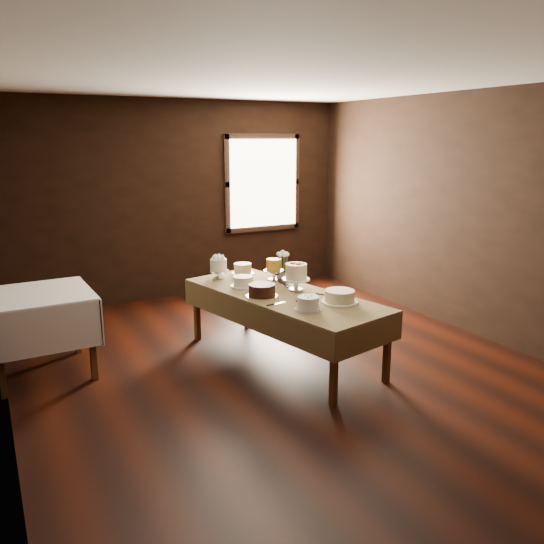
{
  "coord_description": "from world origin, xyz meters",
  "views": [
    {
      "loc": [
        -2.53,
        -4.59,
        2.26
      ],
      "look_at": [
        0.0,
        0.2,
        0.95
      ],
      "focal_mm": 36.5,
      "sensor_mm": 36.0,
      "label": 1
    }
  ],
  "objects_px": {
    "cake_speckled": "(243,269)",
    "cake_server_c": "(264,289)",
    "cake_meringue": "(219,269)",
    "cake_server_e": "(281,303)",
    "cake_cream": "(340,297)",
    "cake_chocolate": "(262,291)",
    "cake_flowers": "(296,278)",
    "side_table": "(38,303)",
    "cake_server_b": "(331,296)",
    "cake_lattice": "(243,282)",
    "flower_vase": "(283,277)",
    "cake_swirl": "(308,304)",
    "display_table": "(283,298)",
    "cake_server_a": "(306,298)",
    "cake_caramel": "(274,271)",
    "cake_server_d": "(284,284)"
  },
  "relations": [
    {
      "from": "cake_speckled",
      "to": "cake_server_c",
      "type": "height_order",
      "value": "cake_speckled"
    },
    {
      "from": "cake_meringue",
      "to": "cake_server_e",
      "type": "distance_m",
      "value": 1.18
    },
    {
      "from": "cake_cream",
      "to": "cake_server_e",
      "type": "distance_m",
      "value": 0.57
    },
    {
      "from": "cake_chocolate",
      "to": "cake_server_e",
      "type": "relative_size",
      "value": 1.42
    },
    {
      "from": "cake_flowers",
      "to": "side_table",
      "type": "bearing_deg",
      "value": 163.39
    },
    {
      "from": "cake_server_b",
      "to": "cake_lattice",
      "type": "bearing_deg",
      "value": -169.41
    },
    {
      "from": "cake_chocolate",
      "to": "flower_vase",
      "type": "relative_size",
      "value": 2.4
    },
    {
      "from": "cake_flowers",
      "to": "cake_swirl",
      "type": "bearing_deg",
      "value": -110.91
    },
    {
      "from": "display_table",
      "to": "flower_vase",
      "type": "relative_size",
      "value": 17.23
    },
    {
      "from": "cake_server_c",
      "to": "cake_cream",
      "type": "bearing_deg",
      "value": -168.3
    },
    {
      "from": "cake_server_e",
      "to": "flower_vase",
      "type": "height_order",
      "value": "flower_vase"
    },
    {
      "from": "cake_meringue",
      "to": "cake_server_a",
      "type": "distance_m",
      "value": 1.23
    },
    {
      "from": "cake_speckled",
      "to": "cake_swirl",
      "type": "xyz_separation_m",
      "value": [
        -0.06,
        -1.56,
        0.0
      ]
    },
    {
      "from": "cake_caramel",
      "to": "cake_server_a",
      "type": "height_order",
      "value": "cake_caramel"
    },
    {
      "from": "cake_server_e",
      "to": "cake_meringue",
      "type": "bearing_deg",
      "value": 88.89
    },
    {
      "from": "cake_server_d",
      "to": "cake_speckled",
      "type": "bearing_deg",
      "value": 30.27
    },
    {
      "from": "cake_speckled",
      "to": "cake_server_c",
      "type": "xyz_separation_m",
      "value": [
        -0.1,
        -0.73,
        -0.05
      ]
    },
    {
      "from": "cake_meringue",
      "to": "cake_caramel",
      "type": "height_order",
      "value": "cake_caramel"
    },
    {
      "from": "cake_flowers",
      "to": "cake_swirl",
      "type": "height_order",
      "value": "cake_flowers"
    },
    {
      "from": "flower_vase",
      "to": "cake_server_d",
      "type": "bearing_deg",
      "value": -107.7
    },
    {
      "from": "cake_caramel",
      "to": "cake_server_e",
      "type": "distance_m",
      "value": 0.89
    },
    {
      "from": "cake_speckled",
      "to": "cake_server_a",
      "type": "relative_size",
      "value": 1.09
    },
    {
      "from": "side_table",
      "to": "cake_server_a",
      "type": "distance_m",
      "value": 2.6
    },
    {
      "from": "cake_cream",
      "to": "cake_server_d",
      "type": "height_order",
      "value": "cake_cream"
    },
    {
      "from": "cake_server_a",
      "to": "side_table",
      "type": "bearing_deg",
      "value": 133.95
    },
    {
      "from": "cake_chocolate",
      "to": "cake_cream",
      "type": "xyz_separation_m",
      "value": [
        0.57,
        -0.54,
        -0.0
      ]
    },
    {
      "from": "cake_server_a",
      "to": "cake_cream",
      "type": "bearing_deg",
      "value": -76.31
    },
    {
      "from": "side_table",
      "to": "cake_server_c",
      "type": "relative_size",
      "value": 4.18
    },
    {
      "from": "flower_vase",
      "to": "cake_chocolate",
      "type": "bearing_deg",
      "value": -140.14
    },
    {
      "from": "cake_server_a",
      "to": "cake_speckled",
      "type": "bearing_deg",
      "value": 73.56
    },
    {
      "from": "display_table",
      "to": "cake_caramel",
      "type": "distance_m",
      "value": 0.58
    },
    {
      "from": "cake_meringue",
      "to": "cake_server_d",
      "type": "xyz_separation_m",
      "value": [
        0.53,
        -0.57,
        -0.1
      ]
    },
    {
      "from": "cake_caramel",
      "to": "flower_vase",
      "type": "height_order",
      "value": "cake_caramel"
    },
    {
      "from": "cake_server_b",
      "to": "cake_server_d",
      "type": "relative_size",
      "value": 1.0
    },
    {
      "from": "cake_server_b",
      "to": "cake_server_c",
      "type": "relative_size",
      "value": 1.0
    },
    {
      "from": "cake_lattice",
      "to": "cake_server_e",
      "type": "height_order",
      "value": "cake_lattice"
    },
    {
      "from": "cake_chocolate",
      "to": "cake_flowers",
      "type": "height_order",
      "value": "cake_flowers"
    },
    {
      "from": "cake_server_d",
      "to": "flower_vase",
      "type": "distance_m",
      "value": 0.1
    },
    {
      "from": "cake_chocolate",
      "to": "cake_server_a",
      "type": "distance_m",
      "value": 0.45
    },
    {
      "from": "cake_server_d",
      "to": "flower_vase",
      "type": "height_order",
      "value": "flower_vase"
    },
    {
      "from": "cake_speckled",
      "to": "cake_flowers",
      "type": "bearing_deg",
      "value": -78.29
    },
    {
      "from": "cake_server_a",
      "to": "cake_chocolate",
      "type": "bearing_deg",
      "value": 121.27
    },
    {
      "from": "cake_swirl",
      "to": "cake_server_b",
      "type": "height_order",
      "value": "cake_swirl"
    },
    {
      "from": "cake_swirl",
      "to": "cake_cream",
      "type": "distance_m",
      "value": 0.4
    },
    {
      "from": "display_table",
      "to": "cake_server_e",
      "type": "height_order",
      "value": "cake_server_e"
    },
    {
      "from": "side_table",
      "to": "cake_cream",
      "type": "xyz_separation_m",
      "value": [
        2.59,
        -1.31,
        0.05
      ]
    },
    {
      "from": "cake_server_d",
      "to": "flower_vase",
      "type": "relative_size",
      "value": 1.69
    },
    {
      "from": "side_table",
      "to": "cake_speckled",
      "type": "distance_m",
      "value": 2.26
    },
    {
      "from": "flower_vase",
      "to": "cake_lattice",
      "type": "bearing_deg",
      "value": 171.55
    },
    {
      "from": "cake_flowers",
      "to": "cake_server_e",
      "type": "xyz_separation_m",
      "value": [
        -0.37,
        -0.33,
        -0.12
      ]
    }
  ]
}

